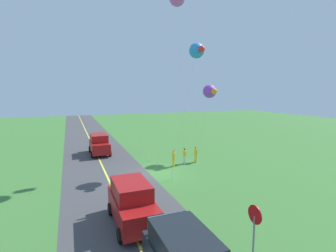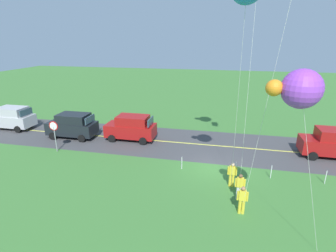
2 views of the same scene
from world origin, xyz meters
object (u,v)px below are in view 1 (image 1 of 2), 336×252
Objects in this scene: person_adult_near at (196,154)px; kite_green_far at (210,91)px; person_adult_companion at (174,157)px; person_child_watcher at (184,155)px; kite_blue_mid at (197,51)px; car_suv_foreground at (132,202)px; car_parked_west_near at (99,144)px; stop_sign at (254,224)px.

kite_green_far reaches higher than person_adult_near.
person_adult_companion is 8.02m from kite_green_far.
kite_green_far is at bearing 40.26° from person_child_watcher.
kite_blue_mid is (0.27, 2.16, 9.85)m from person_adult_companion.
person_child_watcher is 0.14× the size of kite_blue_mid.
car_suv_foreground is 10.60m from person_adult_companion.
car_parked_west_near is 13.57m from kite_green_far.
car_suv_foreground is at bearing -0.50° from car_parked_west_near.
stop_sign is (5.07, 3.72, 0.65)m from car_suv_foreground.
stop_sign reaches higher than car_parked_west_near.
person_adult_companion is at bearing 38.21° from car_parked_west_near.
car_suv_foreground is 12.61m from person_adult_near.
kite_blue_mid is (7.81, 8.10, 9.56)m from car_parked_west_near.
person_adult_near is at bearing 136.53° from car_suv_foreground.
person_adult_companion is 10.09m from kite_blue_mid.
kite_green_far reaches higher than car_suv_foreground.
car_parked_west_near is 2.75× the size of person_adult_near.
car_suv_foreground is at bearing -46.31° from kite_green_far.
car_suv_foreground is 16.18m from kite_green_far.
stop_sign reaches higher than person_adult_companion.
kite_blue_mid is (0.73, -0.43, 9.85)m from person_adult_near.
stop_sign is 13.98m from person_adult_companion.
car_suv_foreground is at bearing 88.99° from person_adult_companion.
car_suv_foreground is 2.75× the size of person_adult_near.
stop_sign is 16.78m from kite_blue_mid.
car_parked_west_near is at bearing -170.46° from stop_sign.
person_adult_companion is 0.21× the size of kite_green_far.
kite_blue_mid reaches higher than person_adult_near.
stop_sign is (21.29, 3.58, 0.65)m from car_parked_west_near.
kite_green_far is at bearing 155.12° from stop_sign.
person_adult_companion is at bearing -143.24° from person_child_watcher.
stop_sign is 0.33× the size of kite_green_far.
person_child_watcher is at bearing 45.47° from car_parked_west_near.
person_adult_near is 9.89m from kite_blue_mid.
stop_sign is 0.22× the size of kite_blue_mid.
car_suv_foreground is 6.32m from stop_sign.
person_adult_near is 0.14× the size of kite_blue_mid.
kite_green_far is (-1.73, 4.81, 6.18)m from person_adult_companion.
car_parked_west_near is 10.18m from person_child_watcher.
kite_green_far is (5.82, 10.75, 5.89)m from car_parked_west_near.
car_parked_west_near reaches higher than person_adult_near.
kite_blue_mid is (-8.41, 8.24, 9.56)m from car_suv_foreground.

